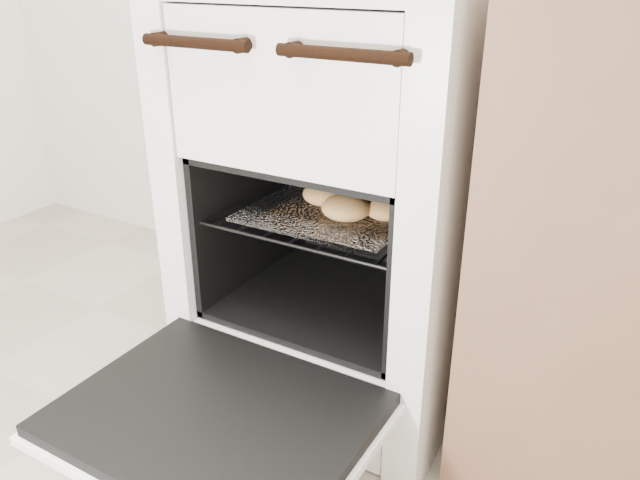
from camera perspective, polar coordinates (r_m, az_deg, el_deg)
The scene contains 5 objects.
stove at distance 1.40m, azimuth 3.06°, elevation 4.03°, with size 0.61×0.68×0.93m.
oven_door at distance 1.15m, azimuth -9.51°, elevation -15.76°, with size 0.55×0.42×0.04m.
oven_rack at distance 1.35m, azimuth 1.73°, elevation 2.67°, with size 0.44×0.42×0.01m.
foil_sheet at distance 1.33m, azimuth 1.32°, elevation 2.64°, with size 0.34×0.30×0.01m, color silver.
baked_rolls at distance 1.33m, azimuth 2.68°, elevation 3.95°, with size 0.27×0.27×0.05m.
Camera 1 is at (0.71, -0.01, 0.93)m, focal length 35.00 mm.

